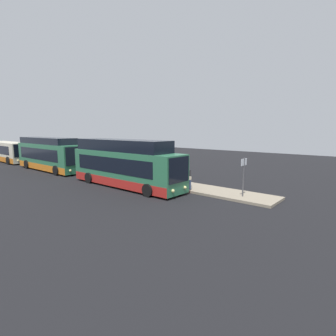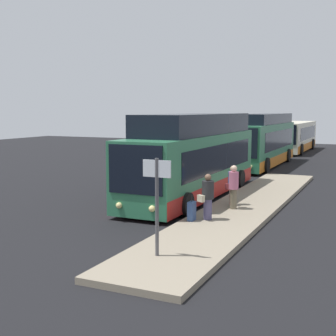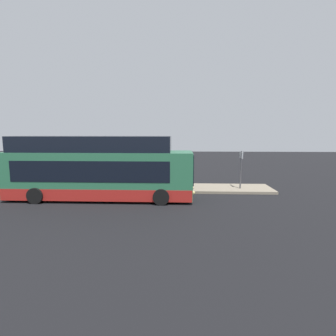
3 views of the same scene
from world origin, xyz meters
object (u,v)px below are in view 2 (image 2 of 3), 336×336
bus_third (294,137)px  suitcase (192,211)px  bus_lead (195,160)px  passenger_boarding (232,184)px  passenger_waiting (208,196)px  sign_post (157,194)px  passenger_with_bags (234,185)px  bus_second (263,142)px

bus_third → suitcase: size_ratio=12.24×
bus_lead → suitcase: size_ratio=12.48×
passenger_boarding → passenger_waiting: (2.96, -0.02, 0.01)m
passenger_waiting → suitcase: passenger_waiting is taller
sign_post → bus_lead: bearing=-164.4°
passenger_waiting → sign_post: bearing=122.4°
passenger_boarding → passenger_with_bags: size_ratio=0.93×
bus_lead → passenger_waiting: (4.83, 2.42, -0.70)m
bus_second → suitcase: (18.67, 1.96, -1.23)m
bus_lead → suitcase: 5.69m
passenger_with_bags → suitcase: 2.74m
passenger_waiting → passenger_with_bags: bearing=-68.2°
bus_third → passenger_boarding: (28.53, 2.44, -0.39)m
bus_second → bus_lead: bearing=-0.0°
passenger_waiting → sign_post: sign_post is taller
bus_second → suitcase: 18.81m
bus_second → passenger_with_bags: bus_second is taller
bus_third → passenger_waiting: size_ratio=6.81×
bus_third → passenger_with_bags: bus_third is taller
bus_third → sign_post: size_ratio=4.23×
bus_second → suitcase: bearing=6.0°
suitcase → passenger_boarding: bearing=171.8°
passenger_boarding → sign_post: 7.55m
passenger_waiting → passenger_with_bags: size_ratio=0.95×
bus_lead → passenger_with_bags: bearing=45.9°
bus_second → passenger_with_bags: (16.10, 2.72, -0.62)m
passenger_waiting → bus_second: bearing=-52.7°
bus_second → sign_post: (22.83, 2.62, 0.15)m
passenger_waiting → sign_post: size_ratio=0.62×
bus_lead → passenger_with_bags: 3.85m
bus_lead → bus_second: 13.46m
passenger_waiting → passenger_with_bags: (-2.18, 0.31, 0.07)m
sign_post → passenger_with_bags: bearing=179.2°
passenger_boarding → sign_post: size_ratio=0.61×
passenger_with_bags → bus_lead: bearing=120.4°
passenger_with_bags → suitcase: size_ratio=1.90×
bus_lead → suitcase: (5.20, 1.96, -1.23)m
bus_third → passenger_waiting: bus_third is taller
passenger_boarding → bus_third: bearing=-69.3°
bus_second → bus_third: 13.20m
bus_lead → suitcase: bearing=20.6°
passenger_with_bags → passenger_waiting: bearing=-113.5°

